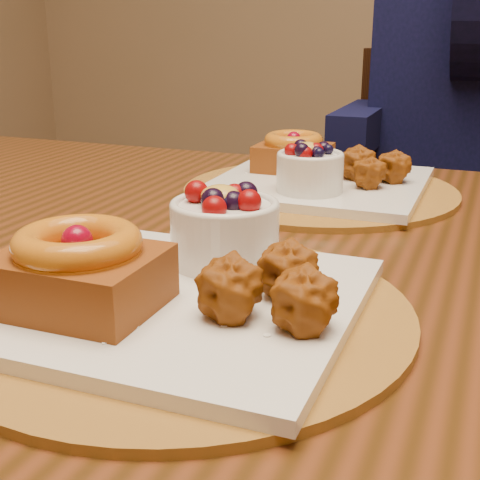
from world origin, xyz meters
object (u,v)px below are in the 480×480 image
diner (480,64)px  place_setting_near (179,280)px  dining_table (267,303)px  place_setting_far (317,177)px  chair_far (449,242)px

diner → place_setting_near: bearing=-94.8°
dining_table → diner: bearing=78.5°
dining_table → place_setting_far: place_setting_far is taller
chair_far → diner: (0.02, 0.02, 0.39)m
place_setting_near → dining_table: bearing=89.0°
dining_table → chair_far: bearing=79.8°
place_setting_near → place_setting_far: place_setting_near is taller
place_setting_far → chair_far: (0.15, 0.61, -0.27)m
place_setting_far → chair_far: chair_far is taller
chair_far → dining_table: bearing=-106.3°
place_setting_far → diner: (0.17, 0.63, 0.12)m
dining_table → diner: size_ratio=1.90×
place_setting_near → place_setting_far: (0.00, 0.43, -0.01)m
dining_table → place_setting_near: 0.24m
place_setting_far → place_setting_near: bearing=-90.2°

